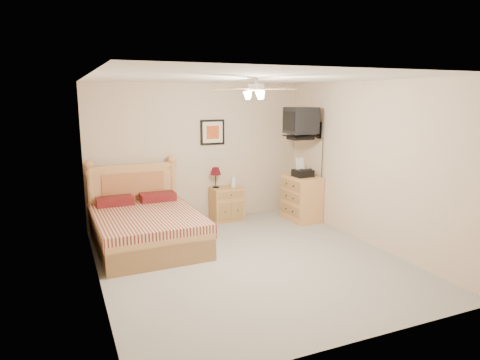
{
  "coord_description": "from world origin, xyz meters",
  "views": [
    {
      "loc": [
        -2.35,
        -5.17,
        2.27
      ],
      "look_at": [
        0.25,
        0.9,
        0.97
      ],
      "focal_mm": 32.0,
      "sensor_mm": 36.0,
      "label": 1
    }
  ],
  "objects": [
    {
      "name": "framed_picture",
      "position": [
        0.27,
        2.23,
        1.62
      ],
      "size": [
        0.46,
        0.04,
        0.46
      ],
      "primitive_type": "cube",
      "color": "black",
      "rests_on": "wall_back"
    },
    {
      "name": "ceiling",
      "position": [
        0.0,
        0.0,
        2.5
      ],
      "size": [
        4.0,
        4.5,
        0.04
      ],
      "primitive_type": "cube",
      "color": "white",
      "rests_on": "ground"
    },
    {
      "name": "wall_tv",
      "position": [
        1.75,
        1.34,
        1.81
      ],
      "size": [
        0.56,
        0.46,
        0.58
      ],
      "primitive_type": null,
      "color": "black",
      "rests_on": "wall_right"
    },
    {
      "name": "magazine_lower",
      "position": [
        1.74,
        1.74,
        0.85
      ],
      "size": [
        0.29,
        0.33,
        0.03
      ],
      "primitive_type": "imported",
      "rotation": [
        0.0,
        0.0,
        0.41
      ],
      "color": "beige",
      "rests_on": "dresser"
    },
    {
      "name": "wall_left",
      "position": [
        -2.0,
        0.0,
        1.25
      ],
      "size": [
        0.04,
        4.5,
        2.5
      ],
      "primitive_type": "cube",
      "color": "#C7B092",
      "rests_on": "ground"
    },
    {
      "name": "wall_back",
      "position": [
        0.0,
        2.25,
        1.25
      ],
      "size": [
        4.0,
        0.04,
        2.5
      ],
      "primitive_type": "cube",
      "color": "#C7B092",
      "rests_on": "ground"
    },
    {
      "name": "ceiling_fan",
      "position": [
        0.0,
        -0.2,
        2.36
      ],
      "size": [
        1.14,
        1.14,
        0.28
      ],
      "primitive_type": null,
      "color": "silver",
      "rests_on": "ceiling"
    },
    {
      "name": "magazine_upper",
      "position": [
        1.77,
        1.74,
        0.87
      ],
      "size": [
        0.21,
        0.27,
        0.02
      ],
      "primitive_type": "imported",
      "rotation": [
        0.0,
        0.0,
        -0.12
      ],
      "color": "gray",
      "rests_on": "magazine_lower"
    },
    {
      "name": "bed",
      "position": [
        -1.2,
        1.12,
        0.63
      ],
      "size": [
        1.54,
        1.99,
        1.27
      ],
      "primitive_type": null,
      "rotation": [
        0.0,
        0.0,
        0.03
      ],
      "color": "#B88742",
      "rests_on": "ground"
    },
    {
      "name": "nightstand",
      "position": [
        0.46,
        2.0,
        0.31
      ],
      "size": [
        0.57,
        0.43,
        0.61
      ],
      "primitive_type": "cube",
      "rotation": [
        0.0,
        0.0,
        0.01
      ],
      "color": "#A76F34",
      "rests_on": "ground"
    },
    {
      "name": "wall_right",
      "position": [
        2.0,
        0.0,
        1.25
      ],
      "size": [
        0.04,
        4.5,
        2.5
      ],
      "primitive_type": "cube",
      "color": "#C7B092",
      "rests_on": "ground"
    },
    {
      "name": "table_lamp",
      "position": [
        0.27,
        2.09,
        0.8
      ],
      "size": [
        0.23,
        0.23,
        0.38
      ],
      "primitive_type": null,
      "rotation": [
        0.0,
        0.0,
        -0.13
      ],
      "color": "#4E0B14",
      "rests_on": "nightstand"
    },
    {
      "name": "dresser",
      "position": [
        1.73,
        1.45,
        0.42
      ],
      "size": [
        0.52,
        0.72,
        0.83
      ],
      "primitive_type": "cube",
      "rotation": [
        0.0,
        0.0,
        0.04
      ],
      "color": "#C47C4F",
      "rests_on": "ground"
    },
    {
      "name": "fax_machine",
      "position": [
        1.7,
        1.39,
        1.0
      ],
      "size": [
        0.34,
        0.35,
        0.33
      ],
      "primitive_type": null,
      "rotation": [
        0.0,
        0.0,
        0.07
      ],
      "color": "black",
      "rests_on": "dresser"
    },
    {
      "name": "lotion_bottle",
      "position": [
        0.58,
        1.98,
        0.73
      ],
      "size": [
        0.11,
        0.11,
        0.24
      ],
      "primitive_type": "imported",
      "rotation": [
        0.0,
        0.0,
        0.16
      ],
      "color": "silver",
      "rests_on": "nightstand"
    },
    {
      "name": "wall_front",
      "position": [
        0.0,
        -2.25,
        1.25
      ],
      "size": [
        4.0,
        0.04,
        2.5
      ],
      "primitive_type": "cube",
      "color": "#C7B092",
      "rests_on": "ground"
    },
    {
      "name": "floor",
      "position": [
        0.0,
        0.0,
        0.0
      ],
      "size": [
        4.5,
        4.5,
        0.0
      ],
      "primitive_type": "plane",
      "color": "gray",
      "rests_on": "ground"
    }
  ]
}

